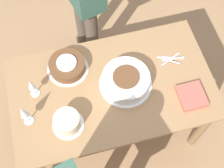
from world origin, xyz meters
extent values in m
plane|color=#A87F56|center=(0.00, 0.00, 0.00)|extent=(12.00, 12.00, 0.00)
cube|color=#9E754C|center=(0.00, 0.00, 0.73)|extent=(1.41, 0.82, 0.03)
cylinder|color=brown|center=(-0.63, -0.34, 0.36)|extent=(0.07, 0.07, 0.71)
cylinder|color=brown|center=(0.63, -0.34, 0.36)|extent=(0.07, 0.07, 0.71)
cylinder|color=brown|center=(-0.63, 0.34, 0.36)|extent=(0.07, 0.07, 0.71)
cylinder|color=white|center=(-0.10, 0.00, 0.75)|extent=(0.37, 0.37, 0.01)
cylinder|color=white|center=(-0.10, 0.00, 0.80)|extent=(0.33, 0.33, 0.10)
cylinder|color=brown|center=(-0.10, 0.00, 0.85)|extent=(0.18, 0.18, 0.01)
cylinder|color=white|center=(0.27, -0.22, 0.75)|extent=(0.29, 0.29, 0.01)
cylinder|color=brown|center=(0.27, -0.22, 0.79)|extent=(0.25, 0.25, 0.07)
cylinder|color=white|center=(0.27, -0.22, 0.83)|extent=(0.14, 0.14, 0.01)
cylinder|color=white|center=(0.34, 0.19, 0.75)|extent=(0.21, 0.21, 0.01)
cylinder|color=beige|center=(0.34, 0.19, 0.81)|extent=(0.17, 0.17, 0.11)
cylinder|color=silver|center=(0.52, -0.09, 0.75)|extent=(0.06, 0.06, 0.00)
cylinder|color=silver|center=(0.52, -0.09, 0.79)|extent=(0.01, 0.01, 0.09)
cone|color=silver|center=(0.52, -0.09, 0.88)|extent=(0.05, 0.05, 0.10)
cylinder|color=silver|center=(0.59, 0.10, 0.75)|extent=(0.06, 0.06, 0.00)
cylinder|color=silver|center=(0.59, 0.10, 0.80)|extent=(0.01, 0.01, 0.09)
cone|color=silver|center=(0.59, 0.10, 0.90)|extent=(0.05, 0.05, 0.12)
cube|color=silver|center=(-0.46, -0.12, 0.75)|extent=(0.16, 0.07, 0.00)
cube|color=silver|center=(-0.48, -0.11, 0.75)|extent=(0.17, 0.05, 0.00)
cube|color=silver|center=(-0.46, -0.11, 0.75)|extent=(0.16, 0.08, 0.00)
cube|color=silver|center=(-0.48, -0.10, 0.75)|extent=(0.17, 0.02, 0.00)
cube|color=silver|center=(-0.45, -0.10, 0.76)|extent=(0.15, 0.10, 0.00)
cube|color=#B75B4C|center=(-0.50, 0.21, 0.76)|extent=(0.18, 0.19, 0.03)
cylinder|color=#4C4238|center=(0.05, -0.90, 0.39)|extent=(0.11, 0.11, 0.78)
cylinder|color=#4C4238|center=(0.00, -0.69, 0.39)|extent=(0.11, 0.11, 0.78)
camera|label=1|loc=(0.24, 0.91, 2.68)|focal=50.00mm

